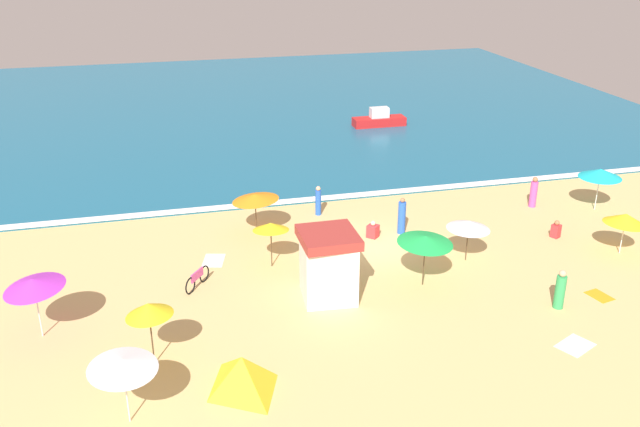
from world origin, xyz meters
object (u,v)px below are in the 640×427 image
object	(u,v)px
small_boat_0	(379,120)
beach_umbrella_2	(425,240)
beach_umbrella_6	(149,310)
beach_umbrella_3	(33,284)
beach_umbrella_4	(123,364)
beach_tent	(242,373)
beachgoer_2	(318,201)
beach_umbrella_1	(469,225)
beachgoer_5	(373,230)
beach_umbrella_8	(271,227)
beachgoer_0	(560,290)
beachgoer_1	(402,217)
beachgoer_4	(534,193)
parked_bicycle	(197,279)
beach_umbrella_0	(255,197)
beach_umbrella_5	(600,173)
beach_umbrella_7	(626,219)
beachgoer_3	(556,230)
lifeguard_cabana	(328,264)

from	to	relation	value
small_boat_0	beach_umbrella_2	bearing A→B (deg)	-104.42
beach_umbrella_6	beach_umbrella_3	bearing A→B (deg)	144.96
beach_umbrella_4	beach_tent	size ratio (longest dim) A/B	1.05
small_boat_0	beachgoer_2	bearing A→B (deg)	-119.05
beach_umbrella_3	beach_umbrella_6	bearing A→B (deg)	-35.04
beach_umbrella_1	beach_umbrella_4	world-z (taller)	beach_umbrella_4
beach_umbrella_2	beachgoer_5	bearing A→B (deg)	96.07
beach_umbrella_4	beach_umbrella_8	size ratio (longest dim) A/B	1.34
small_boat_0	beachgoer_0	bearing A→B (deg)	-93.51
beachgoer_2	beachgoer_1	bearing A→B (deg)	-43.95
beachgoer_4	beach_umbrella_8	bearing A→B (deg)	-166.85
beachgoer_0	parked_bicycle	bearing A→B (deg)	159.27
beach_umbrella_0	beach_umbrella_4	bearing A→B (deg)	-115.20
beach_umbrella_1	parked_bicycle	bearing A→B (deg)	177.95
beach_umbrella_4	beachgoer_1	size ratio (longest dim) A/B	1.56
beach_umbrella_0	beachgoer_5	world-z (taller)	beach_umbrella_0
beach_umbrella_3	beach_umbrella_5	world-z (taller)	beach_umbrella_3
beachgoer_1	beachgoer_4	bearing A→B (deg)	10.83
beach_umbrella_0	beach_umbrella_7	bearing A→B (deg)	-21.22
beach_umbrella_1	beachgoer_5	distance (m)	4.84
beachgoer_4	beachgoer_3	bearing A→B (deg)	-104.25
beach_umbrella_3	lifeguard_cabana	bearing A→B (deg)	1.51
beachgoer_2	beach_umbrella_1	bearing A→B (deg)	-52.55
lifeguard_cabana	beachgoer_1	distance (m)	7.13
lifeguard_cabana	beach_tent	size ratio (longest dim) A/B	1.02
beach_umbrella_6	beachgoer_3	world-z (taller)	beach_umbrella_6
beach_umbrella_0	beach_umbrella_7	distance (m)	16.80
beachgoer_4	beach_umbrella_6	bearing A→B (deg)	-154.18
beachgoer_4	parked_bicycle	bearing A→B (deg)	-165.79
beach_tent	beach_umbrella_3	bearing A→B (deg)	143.88
beach_tent	beachgoer_5	xyz separation A→B (m)	(7.67, 10.05, -0.25)
beach_umbrella_6	beach_umbrella_0	bearing A→B (deg)	62.25
beach_umbrella_4	beachgoer_3	xyz separation A→B (m)	(19.64, 8.64, -1.66)
beach_umbrella_0	beachgoer_3	distance (m)	14.37
beach_tent	beachgoer_2	size ratio (longest dim) A/B	1.75
beach_tent	small_boat_0	world-z (taller)	small_boat_0
beach_umbrella_0	beach_umbrella_4	xyz separation A→B (m)	(-5.87, -12.47, 0.13)
beach_umbrella_1	beach_umbrella_3	xyz separation A→B (m)	(-17.52, -1.90, 0.44)
beach_umbrella_8	beachgoer_5	bearing A→B (deg)	18.87
beach_umbrella_1	beach_umbrella_6	bearing A→B (deg)	-161.28
lifeguard_cabana	beach_umbrella_6	bearing A→B (deg)	-156.46
beach_umbrella_0	beach_umbrella_2	world-z (taller)	beach_umbrella_2
beach_umbrella_0	beach_umbrella_1	world-z (taller)	beach_umbrella_0
beach_umbrella_7	parked_bicycle	xyz separation A→B (m)	(-18.85, 1.48, -1.30)
beach_umbrella_6	beach_umbrella_7	xyz separation A→B (m)	(20.73, 3.56, -0.42)
beach_tent	beachgoer_0	world-z (taller)	beachgoer_0
parked_bicycle	beachgoer_2	world-z (taller)	beachgoer_2
beach_umbrella_6	beachgoer_0	distance (m)	15.39
beach_umbrella_4	beachgoer_2	world-z (taller)	beach_umbrella_4
beachgoer_0	beachgoer_1	xyz separation A→B (m)	(-3.46, 8.11, 0.09)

